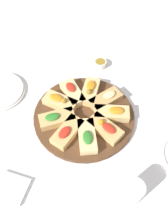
% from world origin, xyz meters
% --- Properties ---
extents(ground_plane, '(3.00, 3.00, 0.00)m').
position_xyz_m(ground_plane, '(0.00, 0.00, 0.00)').
color(ground_plane, white).
extents(serving_board, '(0.40, 0.40, 0.02)m').
position_xyz_m(serving_board, '(0.00, 0.00, 0.01)').
color(serving_board, '#51331E').
rests_on(serving_board, ground_plane).
extents(focaccia_slice_0, '(0.08, 0.14, 0.05)m').
position_xyz_m(focaccia_slice_0, '(-0.01, 0.11, 0.04)').
color(focaccia_slice_0, '#DBB775').
rests_on(focaccia_slice_0, serving_board).
extents(focaccia_slice_1, '(0.14, 0.14, 0.04)m').
position_xyz_m(focaccia_slice_1, '(-0.08, 0.08, 0.03)').
color(focaccia_slice_1, '#E5C689').
rests_on(focaccia_slice_1, serving_board).
extents(focaccia_slice_2, '(0.14, 0.08, 0.05)m').
position_xyz_m(focaccia_slice_2, '(-0.11, 0.01, 0.04)').
color(focaccia_slice_2, '#DBB775').
rests_on(focaccia_slice_2, serving_board).
extents(focaccia_slice_3, '(0.15, 0.13, 0.04)m').
position_xyz_m(focaccia_slice_3, '(-0.09, -0.07, 0.03)').
color(focaccia_slice_3, tan).
rests_on(focaccia_slice_3, serving_board).
extents(focaccia_slice_4, '(0.09, 0.15, 0.04)m').
position_xyz_m(focaccia_slice_4, '(-0.03, -0.11, 0.03)').
color(focaccia_slice_4, tan).
rests_on(focaccia_slice_4, serving_board).
extents(focaccia_slice_5, '(0.11, 0.15, 0.04)m').
position_xyz_m(focaccia_slice_5, '(0.05, -0.10, 0.03)').
color(focaccia_slice_5, '#E5C689').
rests_on(focaccia_slice_5, serving_board).
extents(focaccia_slice_6, '(0.15, 0.11, 0.05)m').
position_xyz_m(focaccia_slice_6, '(0.10, -0.05, 0.04)').
color(focaccia_slice_6, tan).
rests_on(focaccia_slice_6, serving_board).
extents(focaccia_slice_7, '(0.15, 0.10, 0.04)m').
position_xyz_m(focaccia_slice_7, '(0.11, 0.03, 0.03)').
color(focaccia_slice_7, '#DBB775').
rests_on(focaccia_slice_7, serving_board).
extents(focaccia_slice_8, '(0.13, 0.15, 0.04)m').
position_xyz_m(focaccia_slice_8, '(0.06, 0.09, 0.03)').
color(focaccia_slice_8, tan).
rests_on(focaccia_slice_8, serving_board).
extents(water_glass, '(0.06, 0.06, 0.10)m').
position_xyz_m(water_glass, '(0.24, -0.25, 0.05)').
color(water_glass, silver).
rests_on(water_glass, ground_plane).
extents(napkin_stack, '(0.11, 0.09, 0.01)m').
position_xyz_m(napkin_stack, '(-0.13, -0.35, 0.01)').
color(napkin_stack, white).
rests_on(napkin_stack, ground_plane).
extents(dipping_bowl, '(0.06, 0.06, 0.03)m').
position_xyz_m(dipping_bowl, '(-0.02, 0.31, 0.02)').
color(dipping_bowl, silver).
rests_on(dipping_bowl, ground_plane).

